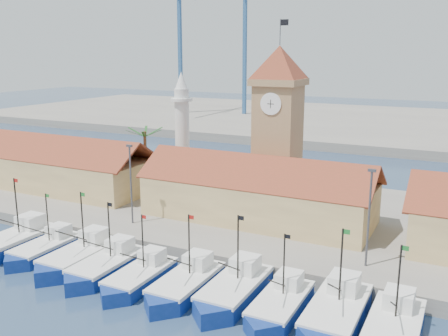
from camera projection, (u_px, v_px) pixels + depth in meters
The scene contains 21 objects.
ground at pixel (163, 305), 41.24m from camera, with size 400.00×400.00×0.00m, color #1C2E4C.
quay at pixel (270, 214), 61.96m from camera, with size 140.00×32.00×1.50m, color gray.
terminal at pixel (385, 125), 136.76m from camera, with size 240.00×80.00×2.00m, color gray.
boat_0 at pixel (12, 243), 52.36m from camera, with size 3.91×10.70×8.10m.
boat_1 at pixel (44, 250), 50.90m from camera, with size 3.30×9.05×6.85m.
boat_2 at pixel (78, 258), 48.66m from camera, with size 3.70×10.14×7.67m.
boat_3 at pixel (105, 267), 46.66m from camera, with size 3.51×9.62×7.28m.
boat_4 at pixel (139, 279), 44.46m from camera, with size 3.30×9.03×6.83m.
boat_5 at pixel (185, 286), 42.96m from camera, with size 3.54×9.70×7.34m.
boat_6 at pixel (233, 292), 41.81m from camera, with size 3.71×10.16×7.68m.
boat_7 at pixel (279, 307), 39.51m from camera, with size 3.35×9.17×6.94m.
boat_8 at pixel (335, 315), 38.02m from camera, with size 3.83×10.49×7.94m.
boat_9 at pixel (393, 332), 35.78m from camera, with size 3.64×9.98×7.55m.
hall_left at pixel (53, 169), 71.74m from camera, with size 31.20×10.13×7.61m.
hall_center at pixel (258, 197), 57.75m from camera, with size 27.04×10.13×7.61m.
clock_tower at pixel (278, 123), 61.16m from camera, with size 5.80×5.80×22.70m.
minaret at pixel (182, 130), 69.97m from camera, with size 3.00×3.00×16.30m.
palm_tree at pixel (145, 154), 71.20m from camera, with size 5.60×5.03×8.39m.
lamp_posts at pixel (232, 194), 50.00m from camera, with size 80.70×0.25×9.03m.
crane_blue_far at pixel (177, 33), 149.20m from camera, with size 1.00×34.58×42.77m.
crane_blue_near at pixel (243, 33), 146.23m from camera, with size 1.00×34.09×42.71m.
Camera 1 is at (21.38, -31.34, 20.39)m, focal length 40.00 mm.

